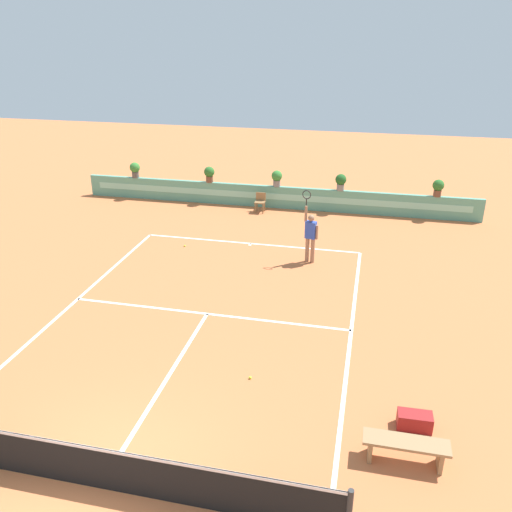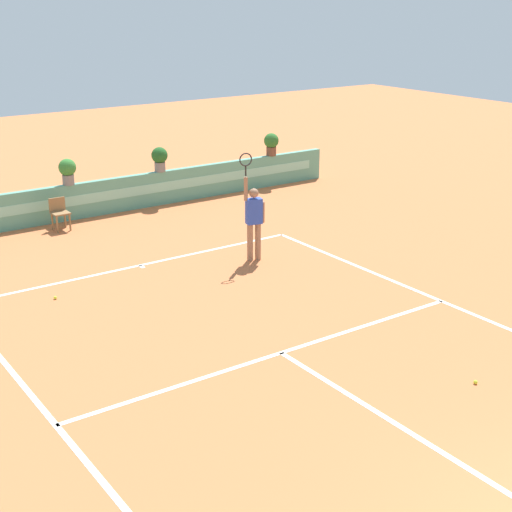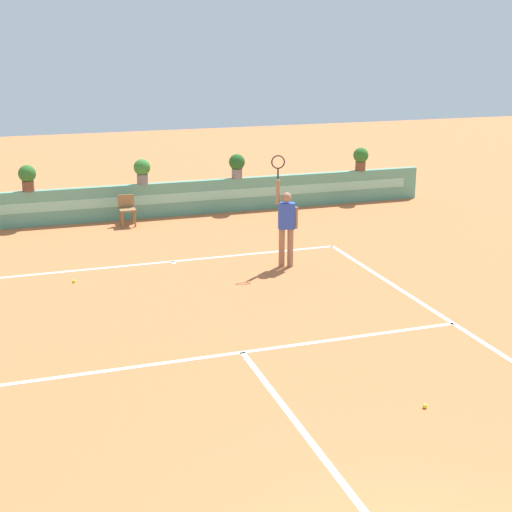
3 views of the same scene
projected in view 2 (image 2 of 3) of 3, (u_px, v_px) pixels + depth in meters
ground_plane at (295, 362)px, 12.92m from camera, size 60.00×60.00×0.00m
court_lines at (270, 346)px, 13.48m from camera, size 8.32×11.94×0.01m
back_wall_barrier at (65, 203)px, 20.80m from camera, size 18.00×0.21×1.00m
ball_kid_chair at (59, 212)px, 20.00m from camera, size 0.44×0.44×0.85m
tennis_player at (254, 217)px, 17.51m from camera, size 0.61×0.30×2.58m
tennis_ball_near_baseline at (55, 298)px, 15.55m from camera, size 0.07×0.07×0.07m
tennis_ball_mid_court at (475, 382)px, 12.17m from camera, size 0.07×0.07×0.07m
potted_plant_far_right at (271, 143)px, 24.30m from camera, size 0.48×0.48×0.72m
potted_plant_centre at (67, 170)px, 20.58m from camera, size 0.48×0.48×0.72m
potted_plant_right at (160, 158)px, 22.11m from camera, size 0.48×0.48×0.72m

